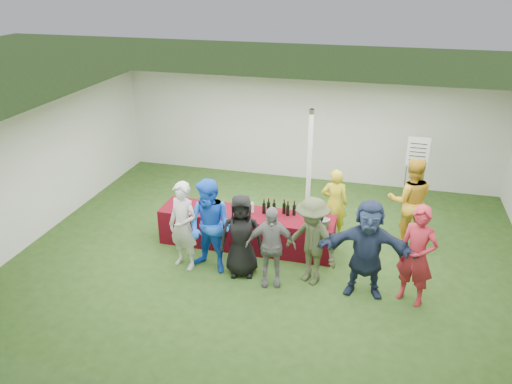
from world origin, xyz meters
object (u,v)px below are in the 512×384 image
(staff_pourer, at_px, (334,203))
(staff_back, at_px, (410,201))
(serving_table, at_px, (247,229))
(customer_5, at_px, (367,249))
(customer_6, at_px, (417,256))
(customer_4, at_px, (312,241))
(dump_bucket, at_px, (323,224))
(customer_0, at_px, (183,226))
(customer_1, at_px, (210,227))
(customer_3, at_px, (271,246))
(customer_2, at_px, (241,236))
(wine_list_sign, at_px, (417,157))

(staff_pourer, xyz_separation_m, staff_back, (1.52, 0.15, 0.17))
(serving_table, xyz_separation_m, staff_back, (3.20, 1.04, 0.56))
(customer_5, bearing_deg, customer_6, -3.87)
(serving_table, relative_size, customer_4, 2.13)
(dump_bucket, bearing_deg, customer_0, -161.88)
(staff_pourer, relative_size, customer_4, 0.91)
(customer_1, xyz_separation_m, customer_3, (1.19, -0.15, -0.15))
(customer_5, relative_size, customer_6, 1.00)
(customer_1, height_order, customer_2, customer_1)
(dump_bucket, height_order, customer_3, customer_3)
(dump_bucket, distance_m, customer_2, 1.62)
(dump_bucket, height_order, staff_pourer, staff_pourer)
(customer_3, height_order, customer_4, customer_4)
(wine_list_sign, distance_m, customer_0, 5.70)
(wine_list_sign, relative_size, customer_4, 1.06)
(staff_back, height_order, customer_4, staff_back)
(staff_back, xyz_separation_m, customer_4, (-1.72, -2.00, -0.09))
(customer_2, bearing_deg, wine_list_sign, 35.68)
(customer_5, bearing_deg, serving_table, 154.26)
(customer_3, relative_size, customer_5, 0.85)
(staff_back, bearing_deg, customer_2, 26.97)
(dump_bucket, xyz_separation_m, staff_back, (1.61, 1.26, 0.10))
(dump_bucket, xyz_separation_m, staff_pourer, (0.09, 1.11, -0.07))
(customer_3, height_order, customer_6, customer_6)
(customer_4, distance_m, customer_6, 1.80)
(customer_3, xyz_separation_m, customer_4, (0.70, 0.24, 0.07))
(wine_list_sign, xyz_separation_m, customer_3, (-2.57, -3.87, -0.54))
(customer_1, bearing_deg, customer_4, 17.18)
(customer_1, bearing_deg, customer_6, 13.68)
(customer_1, distance_m, customer_6, 3.68)
(customer_5, bearing_deg, customer_2, 176.57)
(staff_back, xyz_separation_m, customer_0, (-4.15, -2.09, -0.06))
(customer_6, bearing_deg, customer_2, -156.83)
(serving_table, xyz_separation_m, dump_bucket, (1.59, -0.22, 0.46))
(customer_1, distance_m, customer_5, 2.86)
(customer_2, relative_size, customer_4, 0.95)
(customer_0, bearing_deg, customer_6, 18.38)
(serving_table, relative_size, customer_5, 1.98)
(customer_6, bearing_deg, staff_pourer, 153.35)
(customer_2, height_order, customer_4, customer_4)
(serving_table, xyz_separation_m, customer_4, (1.48, -0.96, 0.47))
(staff_back, height_order, customer_5, staff_back)
(serving_table, distance_m, wine_list_sign, 4.39)
(customer_0, relative_size, customer_5, 0.97)
(staff_back, xyz_separation_m, customer_1, (-3.61, -2.09, -0.01))
(customer_1, distance_m, customer_3, 1.21)
(staff_back, xyz_separation_m, customer_2, (-3.01, -2.06, -0.13))
(customer_1, bearing_deg, staff_pourer, 57.37)
(staff_pourer, height_order, customer_3, customer_3)
(customer_3, bearing_deg, dump_bucket, 37.26)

